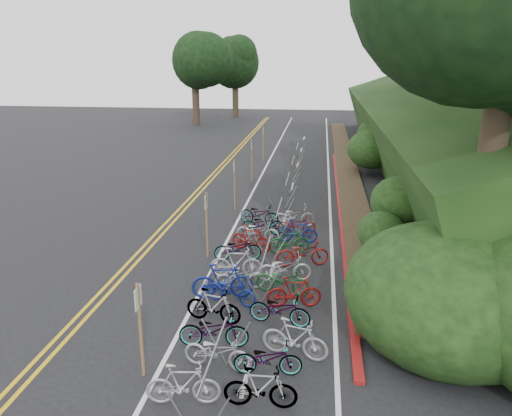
{
  "coord_description": "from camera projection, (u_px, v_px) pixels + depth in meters",
  "views": [
    {
      "loc": [
        4.61,
        -11.89,
        7.16
      ],
      "look_at": [
        2.12,
        7.23,
        1.3
      ],
      "focal_mm": 35.0,
      "sensor_mm": 36.0,
      "label": 1
    }
  ],
  "objects": [
    {
      "name": "road_markings",
      "position": [
        232.0,
        216.0,
        23.43
      ],
      "size": [
        7.47,
        80.0,
        0.01
      ],
      "color": "gold",
      "rests_on": "ground"
    },
    {
      "name": "red_curb",
      "position": [
        340.0,
        207.0,
        24.6
      ],
      "size": [
        0.25,
        28.0,
        0.1
      ],
      "primitive_type": "cube",
      "color": "maroon",
      "rests_on": "ground"
    },
    {
      "name": "bike_front",
      "position": [
        223.0,
        281.0,
        15.28
      ],
      "size": [
        0.87,
        1.97,
        1.15
      ],
      "primitive_type": "imported",
      "rotation": [
        0.0,
        0.0,
        1.75
      ],
      "color": "navy",
      "rests_on": "ground"
    },
    {
      "name": "bike_rack_front",
      "position": [
        214.0,
        367.0,
        10.48
      ],
      "size": [
        1.19,
        2.92,
        1.27
      ],
      "color": "gray",
      "rests_on": "ground"
    },
    {
      "name": "signposts_rest",
      "position": [
        244.0,
        168.0,
        26.72
      ],
      "size": [
        0.08,
        18.4,
        2.5
      ],
      "color": "brown",
      "rests_on": "ground"
    },
    {
      "name": "ground",
      "position": [
        147.0,
        324.0,
        13.93
      ],
      "size": [
        120.0,
        120.0,
        0.0
      ],
      "primitive_type": "plane",
      "color": "black",
      "rests_on": "ground"
    },
    {
      "name": "embankment",
      "position": [
        462.0,
        137.0,
        29.65
      ],
      "size": [
        14.3,
        48.14,
        9.11
      ],
      "color": "black",
      "rests_on": "ground"
    },
    {
      "name": "bike_racks_rest",
      "position": [
        287.0,
        185.0,
        25.65
      ],
      "size": [
        1.14,
        23.0,
        1.17
      ],
      "color": "gray",
      "rests_on": "ground"
    },
    {
      "name": "bike_valet",
      "position": [
        264.0,
        267.0,
        16.54
      ],
      "size": [
        3.38,
        13.94,
        1.06
      ],
      "color": "#9E9EA3",
      "rests_on": "ground"
    },
    {
      "name": "signpost_near",
      "position": [
        140.0,
        324.0,
        11.31
      ],
      "size": [
        0.08,
        0.4,
        2.36
      ],
      "color": "brown",
      "rests_on": "ground"
    }
  ]
}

